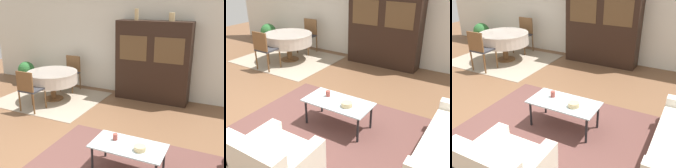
# 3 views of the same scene
# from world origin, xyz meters

# --- Properties ---
(ground_plane) EXTENTS (14.00, 14.00, 0.00)m
(ground_plane) POSITION_xyz_m (0.00, 0.00, 0.00)
(ground_plane) COLOR brown
(wall_back) EXTENTS (10.00, 0.06, 2.70)m
(wall_back) POSITION_xyz_m (0.00, 3.63, 1.35)
(wall_back) COLOR beige
(wall_back) RESTS_ON ground_plane
(area_rug) EXTENTS (3.00, 2.09, 0.01)m
(area_rug) POSITION_xyz_m (0.99, 0.26, 0.01)
(area_rug) COLOR brown
(area_rug) RESTS_ON ground_plane
(dining_rug) EXTENTS (2.49, 2.07, 0.01)m
(dining_rug) POSITION_xyz_m (-1.95, 2.31, 0.01)
(dining_rug) COLOR gray
(dining_rug) RESTS_ON ground_plane
(armchair) EXTENTS (0.87, 0.84, 0.74)m
(armchair) POSITION_xyz_m (0.99, -1.16, 0.28)
(armchair) COLOR silver
(armchair) RESTS_ON ground_plane
(coffee_table) EXTENTS (1.07, 0.55, 0.44)m
(coffee_table) POSITION_xyz_m (0.97, 0.30, 0.40)
(coffee_table) COLOR black
(coffee_table) RESTS_ON area_rug
(display_cabinet) EXTENTS (1.82, 0.48, 1.98)m
(display_cabinet) POSITION_xyz_m (0.40, 3.34, 0.99)
(display_cabinet) COLOR black
(display_cabinet) RESTS_ON ground_plane
(dining_table) EXTENTS (1.26, 1.26, 0.73)m
(dining_table) POSITION_xyz_m (-1.88, 2.30, 0.59)
(dining_table) COLOR brown
(dining_table) RESTS_ON dining_rug
(dining_chair_near) EXTENTS (0.44, 0.44, 0.95)m
(dining_chair_near) POSITION_xyz_m (-1.88, 1.45, 0.56)
(dining_chair_near) COLOR brown
(dining_chair_near) RESTS_ON dining_rug
(dining_chair_far) EXTENTS (0.44, 0.44, 0.95)m
(dining_chair_far) POSITION_xyz_m (-1.88, 3.14, 0.56)
(dining_chair_far) COLOR brown
(dining_chair_far) RESTS_ON dining_rug
(cup) EXTENTS (0.07, 0.07, 0.09)m
(cup) POSITION_xyz_m (0.74, 0.36, 0.50)
(cup) COLOR #9E4238
(cup) RESTS_ON coffee_table
(bowl) EXTENTS (0.17, 0.17, 0.07)m
(bowl) POSITION_xyz_m (1.17, 0.24, 0.48)
(bowl) COLOR tan
(bowl) RESTS_ON coffee_table
(potted_plant) EXTENTS (0.48, 0.48, 0.68)m
(potted_plant) POSITION_xyz_m (-3.44, 3.06, 0.38)
(potted_plant) COLOR #4C4C51
(potted_plant) RESTS_ON ground_plane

